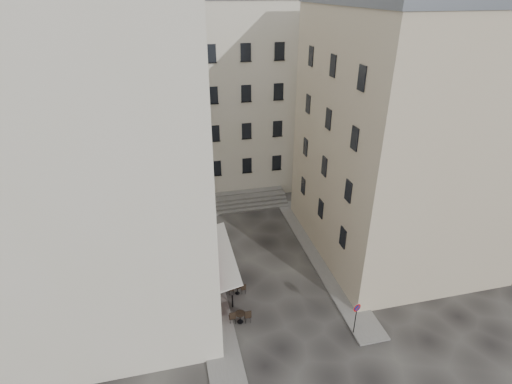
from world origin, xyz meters
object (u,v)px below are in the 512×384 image
object	(u,v)px
bistro_table_a	(240,316)
bistro_table_b	(237,289)
pedestrian	(231,263)
no_parking_sign	(356,313)

from	to	relation	value
bistro_table_a	bistro_table_b	distance (m)	2.67
bistro_table_a	pedestrian	size ratio (longest dim) A/B	0.88
no_parking_sign	bistro_table_b	distance (m)	8.22
bistro_table_a	bistro_table_b	size ratio (longest dim) A/B	1.18
no_parking_sign	bistro_table_b	size ratio (longest dim) A/B	2.03
bistro_table_b	pedestrian	bearing A→B (deg)	89.23
bistro_table_b	pedestrian	xyz separation A→B (m)	(0.03, 2.53, 0.36)
pedestrian	bistro_table_b	bearing A→B (deg)	79.26
bistro_table_a	pedestrian	bearing A→B (deg)	85.90
no_parking_sign	bistro_table_a	size ratio (longest dim) A/B	1.72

